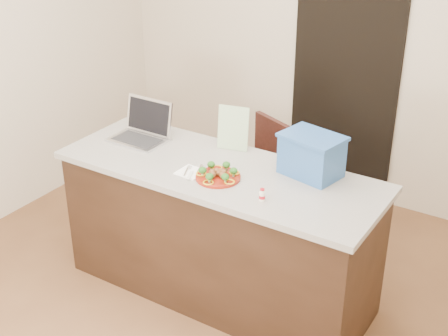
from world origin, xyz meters
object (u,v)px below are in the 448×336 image
Objects in this scene: napkin at (191,172)px; plate at (218,177)px; laptop at (143,128)px; chair at (266,175)px; blue_box at (312,155)px; yogurt_bottle at (262,196)px; island at (219,231)px.

plate is at bearing 7.35° from napkin.
chair is at bearing 45.55° from laptop.
laptop reaches higher than blue_box.
yogurt_bottle is (0.53, -0.07, 0.03)m from napkin.
blue_box is 0.43× the size of chair.
laptop is (-0.68, 0.11, 0.53)m from island.
plate is 1.77× the size of napkin.
yogurt_bottle is (0.35, -0.09, 0.02)m from plate.
plate is 0.57m from blue_box.
chair reaches higher than napkin.
island is 0.49m from napkin.
yogurt_bottle is at bearing -38.98° from chair.
island is 7.64× the size of plate.
yogurt_bottle is 0.08× the size of chair.
napkin is (-0.18, -0.02, -0.01)m from plate.
island is 2.20× the size of chair.
chair is (0.62, 0.62, -0.46)m from laptop.
blue_box is (0.44, 0.34, 0.12)m from plate.
island is at bearing 51.10° from napkin.
napkin is 0.16× the size of chair.
blue_box is at bearing -17.82° from chair.
plate is 0.29× the size of chair.
island is 5.58× the size of laptop.
napkin is (-0.11, -0.14, 0.46)m from island.
laptop reaches higher than napkin.
napkin is 0.96m from chair.
yogurt_bottle reaches higher than island.
plate is 0.79m from laptop.
yogurt_bottle is at bearing -7.26° from napkin.
napkin is at bearing -23.79° from laptop.
laptop is at bearing 162.97° from plate.
yogurt_bottle reaches higher than napkin.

